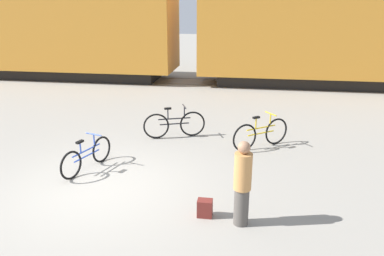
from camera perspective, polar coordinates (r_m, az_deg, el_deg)
The scene contains 9 objects.
ground_plane at distance 8.45m, azimuth -13.81°, elevation -8.83°, with size 80.00×80.00×0.00m, color gray.
freight_train at distance 18.63m, azimuth -0.73°, elevation 15.82°, with size 24.57×2.99×5.47m.
rail_near at distance 18.31m, azimuth -1.07°, elevation 6.69°, with size 36.57×0.07×0.01m, color #4C4238.
rail_far at distance 19.69m, azimuth -0.35°, elevation 7.55°, with size 36.57×0.07×0.01m, color #4C4238.
bicycle_black at distance 11.01m, azimuth -2.68°, elevation 0.56°, with size 1.74×0.70×0.95m.
bicycle_yellow at distance 10.39m, azimuth 10.45°, elevation -0.87°, with size 1.50×1.15×0.95m.
bicycle_blue at distance 9.23m, azimuth -15.70°, elevation -4.14°, with size 0.59×1.67×0.83m.
person_in_tan at distance 6.68m, azimuth 7.68°, elevation -8.40°, with size 0.31×0.31×1.60m.
backpack at distance 7.15m, azimuth 1.97°, elevation -12.11°, with size 0.28×0.20×0.34m.
Camera 1 is at (3.08, -6.87, 3.84)m, focal length 35.00 mm.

